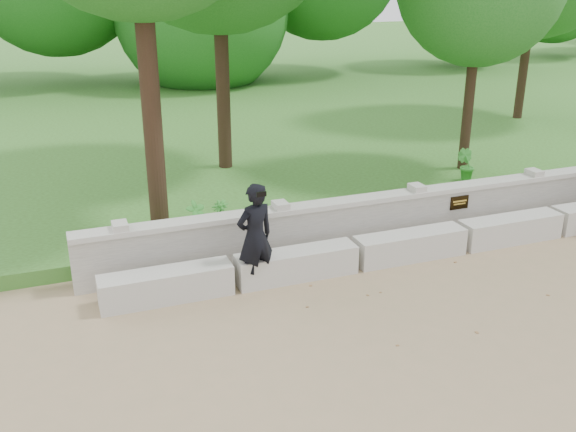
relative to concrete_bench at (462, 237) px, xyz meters
name	(u,v)px	position (x,y,z in m)	size (l,w,h in m)	color
ground	(538,299)	(0.00, -1.90, -0.22)	(80.00, 80.00, 0.00)	#8F7757
lawn	(247,109)	(0.00, 12.10, -0.10)	(40.00, 22.00, 0.25)	#34581E
concrete_bench	(462,237)	(0.00, 0.00, 0.00)	(11.90, 0.45, 0.45)	beige
parapet_wall	(440,210)	(0.00, 0.70, 0.24)	(12.50, 0.35, 0.90)	beige
man_main	(255,237)	(-3.69, -0.10, 0.59)	(0.68, 0.62, 1.63)	black
shrub_a	(197,221)	(-4.21, 1.40, 0.37)	(0.36, 0.25, 0.69)	#358D2F
shrub_b	(466,165)	(1.87, 2.58, 0.36)	(0.37, 0.30, 0.68)	#358D2F
shrub_d	(220,216)	(-3.74, 1.68, 0.29)	(0.30, 0.27, 0.54)	#358D2F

